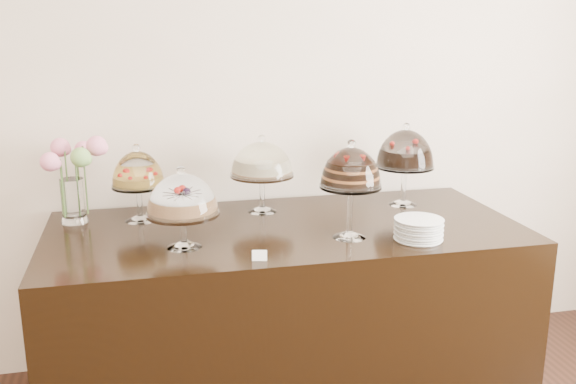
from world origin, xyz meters
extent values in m
cube|color=beige|center=(0.00, 3.00, 1.50)|extent=(5.00, 0.04, 3.00)
cube|color=black|center=(0.09, 2.45, 0.45)|extent=(2.20, 1.00, 0.90)
cone|color=white|center=(-0.39, 2.27, 0.91)|extent=(0.15, 0.15, 0.02)
cylinder|color=white|center=(-0.39, 2.27, 0.98)|extent=(0.03, 0.03, 0.12)
cylinder|color=white|center=(-0.39, 2.27, 1.05)|extent=(0.31, 0.31, 0.01)
cylinder|color=#AE7B4D|center=(-0.39, 2.27, 1.08)|extent=(0.24, 0.24, 0.06)
sphere|color=#B2160E|center=(-0.33, 2.29, 1.12)|extent=(0.02, 0.02, 0.02)
sphere|color=#B2160E|center=(-0.44, 2.31, 1.12)|extent=(0.02, 0.02, 0.02)
sphere|color=#B2160E|center=(-0.41, 2.20, 1.12)|extent=(0.02, 0.02, 0.02)
sphere|color=white|center=(-0.39, 2.27, 1.24)|extent=(0.04, 0.04, 0.04)
cone|color=white|center=(0.33, 2.23, 0.91)|extent=(0.15, 0.15, 0.02)
cylinder|color=white|center=(0.33, 2.23, 1.03)|extent=(0.03, 0.03, 0.20)
cylinder|color=white|center=(0.33, 2.23, 1.14)|extent=(0.27, 0.27, 0.01)
cylinder|color=black|center=(0.33, 2.23, 1.19)|extent=(0.21, 0.21, 0.11)
sphere|color=#B2160E|center=(0.39, 2.25, 1.26)|extent=(0.02, 0.02, 0.02)
sphere|color=#B2160E|center=(0.33, 2.29, 1.26)|extent=(0.02, 0.02, 0.02)
sphere|color=#B2160E|center=(0.28, 2.25, 1.26)|extent=(0.02, 0.02, 0.02)
sphere|color=#B2160E|center=(0.30, 2.19, 1.26)|extent=(0.02, 0.02, 0.02)
sphere|color=#B2160E|center=(0.36, 2.19, 1.26)|extent=(0.02, 0.02, 0.02)
sphere|color=white|center=(0.33, 2.23, 1.32)|extent=(0.04, 0.04, 0.04)
cone|color=white|center=(0.03, 2.72, 0.91)|extent=(0.15, 0.15, 0.02)
cylinder|color=white|center=(0.03, 2.72, 1.00)|extent=(0.03, 0.03, 0.16)
cylinder|color=white|center=(0.03, 2.72, 1.09)|extent=(0.32, 0.32, 0.01)
cylinder|color=#F4E7BD|center=(0.03, 2.72, 1.13)|extent=(0.25, 0.25, 0.07)
sphere|color=white|center=(0.03, 2.72, 1.27)|extent=(0.04, 0.04, 0.04)
cone|color=white|center=(0.77, 2.68, 0.91)|extent=(0.15, 0.15, 0.02)
cylinder|color=white|center=(0.77, 2.68, 1.01)|extent=(0.03, 0.03, 0.18)
cylinder|color=white|center=(0.77, 2.68, 1.11)|extent=(0.30, 0.30, 0.01)
cylinder|color=black|center=(0.77, 2.68, 1.15)|extent=(0.25, 0.25, 0.08)
sphere|color=#B2160E|center=(0.84, 2.70, 1.20)|extent=(0.02, 0.02, 0.02)
sphere|color=#B2160E|center=(0.72, 2.72, 1.20)|extent=(0.02, 0.02, 0.02)
sphere|color=#B2160E|center=(0.76, 2.61, 1.20)|extent=(0.02, 0.02, 0.02)
sphere|color=white|center=(0.77, 2.68, 1.31)|extent=(0.04, 0.04, 0.04)
cone|color=white|center=(-0.57, 2.70, 0.91)|extent=(0.15, 0.15, 0.02)
cylinder|color=white|center=(-0.57, 2.70, 1.00)|extent=(0.03, 0.03, 0.14)
cylinder|color=white|center=(-0.57, 2.70, 1.07)|extent=(0.25, 0.25, 0.01)
cylinder|color=gold|center=(-0.57, 2.70, 1.10)|extent=(0.21, 0.21, 0.04)
sphere|color=#B2160E|center=(-0.52, 2.72, 1.13)|extent=(0.02, 0.02, 0.02)
sphere|color=#B2160E|center=(-0.56, 2.76, 1.13)|extent=(0.02, 0.02, 0.02)
sphere|color=#B2160E|center=(-0.62, 2.74, 1.13)|extent=(0.02, 0.02, 0.02)
sphere|color=#B2160E|center=(-0.63, 2.69, 1.13)|extent=(0.02, 0.02, 0.02)
sphere|color=#B2160E|center=(-0.59, 2.65, 1.13)|extent=(0.02, 0.02, 0.02)
sphere|color=#B2160E|center=(-0.53, 2.66, 1.13)|extent=(0.02, 0.02, 0.02)
sphere|color=white|center=(-0.57, 2.70, 1.26)|extent=(0.04, 0.04, 0.04)
cylinder|color=white|center=(-0.88, 2.75, 1.01)|extent=(0.11, 0.11, 0.21)
cylinder|color=#476B2D|center=(-0.82, 2.74, 1.10)|extent=(0.01, 0.01, 0.33)
sphere|color=pink|center=(-0.75, 2.73, 1.27)|extent=(0.10, 0.10, 0.10)
cylinder|color=#476B2D|center=(-0.85, 2.81, 1.08)|extent=(0.01, 0.01, 0.29)
sphere|color=pink|center=(-0.82, 2.87, 1.23)|extent=(0.09, 0.09, 0.09)
cylinder|color=#476B2D|center=(-0.90, 2.78, 1.10)|extent=(0.01, 0.01, 0.31)
sphere|color=pink|center=(-0.92, 2.81, 1.25)|extent=(0.09, 0.09, 0.09)
cylinder|color=#476B2D|center=(-0.92, 2.74, 1.07)|extent=(0.01, 0.01, 0.26)
sphere|color=pink|center=(-0.96, 2.74, 1.20)|extent=(0.08, 0.08, 0.08)
cylinder|color=#476B2D|center=(-0.92, 2.70, 1.08)|extent=(0.01, 0.01, 0.28)
sphere|color=pink|center=(-0.95, 2.65, 1.22)|extent=(0.09, 0.09, 0.09)
cylinder|color=#476B2D|center=(-0.85, 2.71, 1.08)|extent=(0.01, 0.01, 0.29)
sphere|color=#72A14E|center=(-0.82, 2.67, 1.23)|extent=(0.09, 0.09, 0.09)
cylinder|color=silver|center=(0.62, 2.13, 0.90)|extent=(0.21, 0.21, 0.01)
cylinder|color=silver|center=(0.62, 2.13, 0.92)|extent=(0.20, 0.20, 0.01)
cylinder|color=silver|center=(0.62, 2.13, 0.93)|extent=(0.21, 0.21, 0.01)
cylinder|color=silver|center=(0.62, 2.13, 0.94)|extent=(0.20, 0.20, 0.01)
cylinder|color=silver|center=(0.62, 2.13, 0.95)|extent=(0.21, 0.21, 0.01)
cylinder|color=silver|center=(0.62, 2.13, 0.96)|extent=(0.20, 0.20, 0.01)
cylinder|color=silver|center=(0.62, 2.13, 0.97)|extent=(0.21, 0.21, 0.01)
cylinder|color=silver|center=(0.62, 2.13, 0.98)|extent=(0.20, 0.20, 0.01)
cylinder|color=silver|center=(0.62, 2.13, 0.99)|extent=(0.21, 0.21, 0.01)
cube|color=white|center=(-0.11, 2.04, 0.92)|extent=(0.06, 0.03, 0.04)
camera|label=1|loc=(-0.55, -0.34, 1.82)|focal=40.00mm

